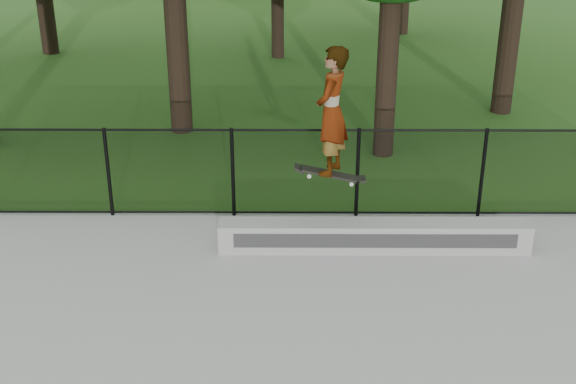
# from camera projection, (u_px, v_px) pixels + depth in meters

# --- Properties ---
(grind_ledge) EXTENTS (4.58, 0.40, 0.44)m
(grind_ledge) POSITION_uv_depth(u_px,v_px,m) (374.00, 236.00, 10.65)
(grind_ledge) COLOR #9F9E9A
(grind_ledge) RESTS_ON concrete_slab
(skater_airborne) EXTENTS (0.83, 0.77, 1.98)m
(skater_airborne) POSITION_uv_depth(u_px,v_px,m) (332.00, 113.00, 9.89)
(skater_airborne) COLOR black
(skater_airborne) RESTS_ON ground
(chainlink_fence) EXTENTS (16.06, 0.06, 1.50)m
(chainlink_fence) POSITION_uv_depth(u_px,v_px,m) (233.00, 173.00, 11.56)
(chainlink_fence) COLOR black
(chainlink_fence) RESTS_ON concrete_slab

